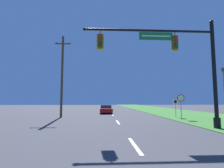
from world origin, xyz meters
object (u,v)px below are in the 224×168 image
object	(u,v)px
signal_mast	(182,61)
route_sign_post	(175,104)
stop_sign	(181,101)
utility_pole_near	(62,75)
car_ahead	(106,109)

from	to	relation	value
signal_mast	route_sign_post	world-z (taller)	signal_mast
stop_sign	utility_pole_near	world-z (taller)	utility_pole_near
stop_sign	route_sign_post	size ratio (longest dim) A/B	1.23
car_ahead	utility_pole_near	size ratio (longest dim) A/B	0.47
car_ahead	route_sign_post	bearing A→B (deg)	-43.64
car_ahead	stop_sign	world-z (taller)	stop_sign
car_ahead	route_sign_post	world-z (taller)	route_sign_post
signal_mast	route_sign_post	size ratio (longest dim) A/B	4.60
car_ahead	stop_sign	xyz separation A→B (m)	(7.46, -9.34, 1.26)
route_sign_post	utility_pole_near	world-z (taller)	utility_pole_near
stop_sign	utility_pole_near	distance (m)	13.47
signal_mast	car_ahead	xyz separation A→B (m)	(-4.94, 15.22, -4.03)
stop_sign	route_sign_post	xyz separation A→B (m)	(0.27, 1.97, -0.34)
signal_mast	car_ahead	bearing A→B (deg)	107.98
stop_sign	route_sign_post	bearing A→B (deg)	82.27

